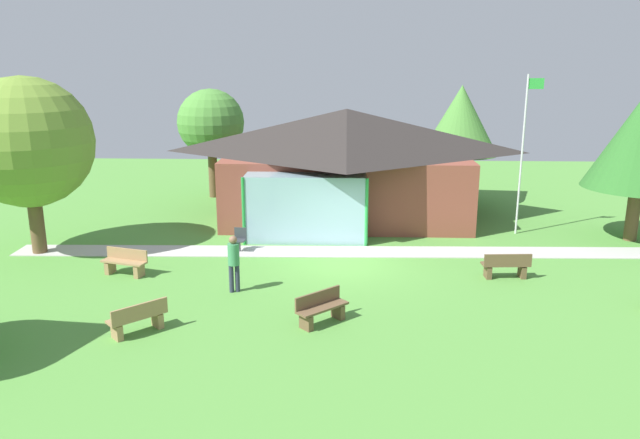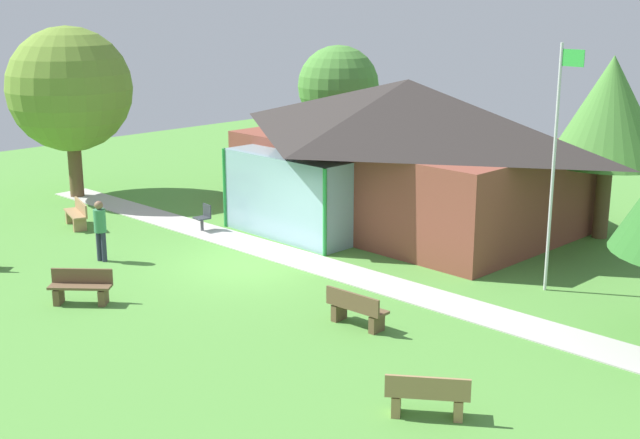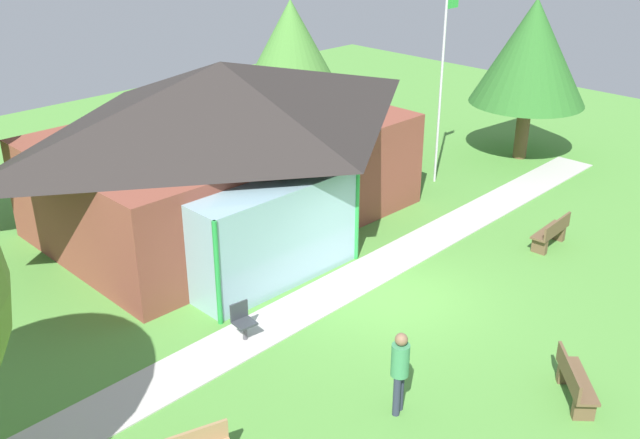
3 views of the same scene
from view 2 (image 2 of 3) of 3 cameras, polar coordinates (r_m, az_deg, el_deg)
name	(u,v)px [view 2 (image 2 of 3)]	position (r m, az deg, el deg)	size (l,w,h in m)	color
ground_plane	(253,266)	(23.75, -4.49, -3.11)	(44.00, 44.00, 0.00)	#54933D
pavilion	(402,150)	(27.66, 5.50, 4.63)	(11.08, 8.32, 4.69)	brown
footpath	(288,256)	(24.56, -2.17, -2.43)	(23.81, 1.30, 0.03)	#BCB7B2
flagpole	(555,159)	(21.68, 15.41, 3.91)	(0.64, 0.08, 6.19)	silver
bench_lawn_far_right	(427,397)	(15.55, 7.17, -11.63)	(1.46, 1.26, 0.84)	#9E7A51
bench_front_center	(81,288)	(21.56, -15.65, -4.40)	(1.40, 1.34, 0.84)	brown
bench_mid_right	(356,310)	(19.38, 2.43, -6.03)	(1.53, 0.54, 0.84)	brown
bench_mid_left	(77,215)	(28.61, -15.89, 0.30)	(1.56, 0.85, 0.84)	#9E7A51
patio_chair_west	(204,218)	(27.27, -7.77, 0.07)	(0.49, 0.49, 0.86)	#33383D
visitor_strolling_lawn	(100,226)	(24.61, -14.46, -0.42)	(0.34, 0.34, 1.74)	#2D3347
tree_behind_pavilion_right	(610,111)	(27.08, 18.78, 6.86)	(3.60, 3.60, 5.56)	brown
tree_west_hedge	(70,90)	(32.36, -16.36, 8.31)	(4.48, 4.48, 6.22)	brown
tree_behind_pavilion_left	(338,87)	(34.63, 1.23, 8.83)	(3.25, 3.25, 5.34)	brown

